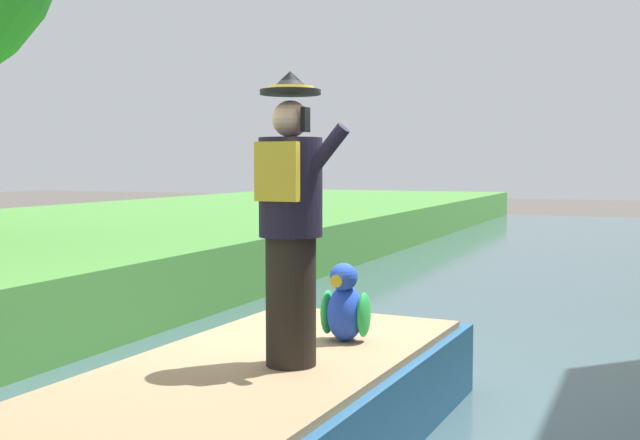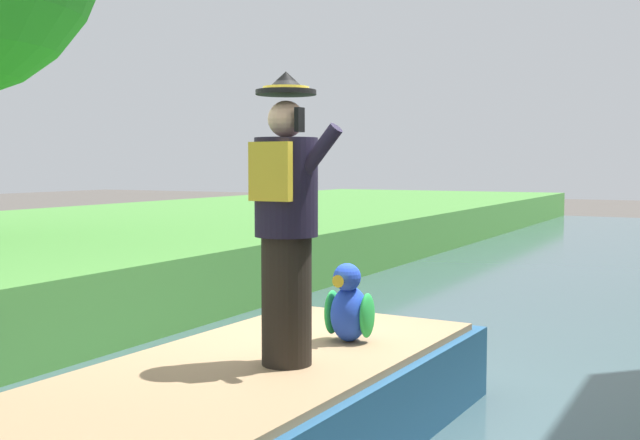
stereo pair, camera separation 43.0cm
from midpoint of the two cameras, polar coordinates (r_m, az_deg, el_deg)
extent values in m
plane|color=#4C4742|center=(6.13, -2.42, -14.78)|extent=(80.00, 80.00, 0.00)
cube|color=#3D565B|center=(6.11, -2.42, -14.33)|extent=(5.41, 48.00, 0.10)
cube|color=#23517A|center=(5.15, -7.53, -14.07)|extent=(1.95, 4.26, 0.56)
cube|color=#997A56|center=(5.07, -7.56, -10.79)|extent=(1.80, 3.92, 0.05)
cylinder|color=black|center=(4.96, -4.64, -5.95)|extent=(0.32, 0.32, 0.82)
cylinder|color=black|center=(4.88, -4.69, 2.40)|extent=(0.40, 0.40, 0.62)
cube|color=gold|center=(4.71, -5.79, 3.54)|extent=(0.28, 0.06, 0.36)
sphere|color=#DBA884|center=(4.89, -4.72, 7.38)|extent=(0.23, 0.23, 0.23)
cylinder|color=black|center=(4.90, -4.74, 9.31)|extent=(0.38, 0.38, 0.03)
cone|color=black|center=(4.91, -4.74, 10.13)|extent=(0.26, 0.26, 0.12)
cylinder|color=gold|center=(4.90, -4.74, 9.60)|extent=(0.29, 0.29, 0.02)
cylinder|color=black|center=(4.74, -2.58, 4.53)|extent=(0.38, 0.09, 0.43)
cube|color=black|center=(4.77, -3.67, 7.35)|extent=(0.03, 0.08, 0.15)
ellipsoid|color=blue|center=(5.64, -0.31, -6.86)|extent=(0.26, 0.32, 0.40)
sphere|color=blue|center=(5.56, -0.47, -4.20)|extent=(0.20, 0.20, 0.20)
cone|color=yellow|center=(5.47, -0.90, -4.45)|extent=(0.09, 0.09, 0.09)
ellipsoid|color=green|center=(5.70, -1.61, -6.75)|extent=(0.08, 0.20, 0.32)
ellipsoid|color=green|center=(5.59, 1.02, -6.97)|extent=(0.08, 0.20, 0.32)
camera|label=1|loc=(0.21, -92.36, -0.17)|focal=43.74mm
camera|label=2|loc=(0.21, 87.64, 0.17)|focal=43.74mm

